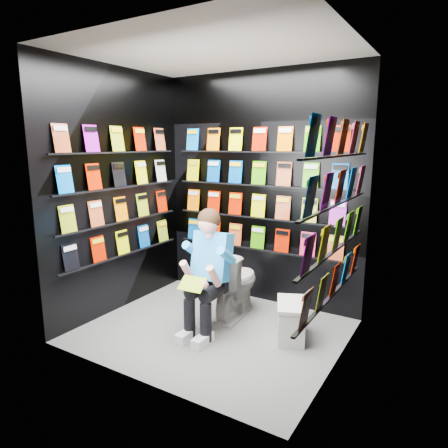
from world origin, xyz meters
The scene contains 14 objects.
floor centered at (0.00, 0.00, 0.00)m, with size 2.40×2.40×0.00m, color slate.
ceiling centered at (0.00, 0.00, 2.60)m, with size 2.40×2.40×0.00m, color white.
wall_back centered at (0.00, 1.00, 1.30)m, with size 2.40×0.04×2.60m, color black.
wall_front centered at (0.00, -1.00, 1.30)m, with size 2.40×0.04×2.60m, color black.
wall_left centered at (-1.20, 0.00, 1.30)m, with size 0.04×2.00×2.60m, color black.
wall_right centered at (1.20, 0.00, 1.30)m, with size 0.04×2.00×2.60m, color black.
comics_back centered at (0.00, 0.97, 1.31)m, with size 2.10×0.06×1.37m, color #C34D22, non-canonical shape.
comics_left centered at (-1.17, 0.00, 1.31)m, with size 0.06×1.70×1.37m, color #C34D22, non-canonical shape.
comics_right centered at (1.17, 0.00, 1.31)m, with size 0.06×1.70×1.37m, color #C34D22, non-canonical shape.
toilet centered at (-0.02, 0.42, 0.37)m, with size 0.42×0.75×0.73m, color silver.
longbox centered at (0.71, 0.26, 0.16)m, with size 0.24×0.43×0.32m, color silver.
longbox_lid centered at (0.71, 0.26, 0.34)m, with size 0.26×0.45×0.03m, color silver.
reader centered at (-0.02, 0.04, 0.74)m, with size 0.48×0.70×1.28m, color #3394E9, non-canonical shape.
held_comic centered at (-0.02, -0.31, 0.58)m, with size 0.24×0.01×0.17m, color green.
Camera 1 is at (1.98, -3.06, 1.81)m, focal length 32.00 mm.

